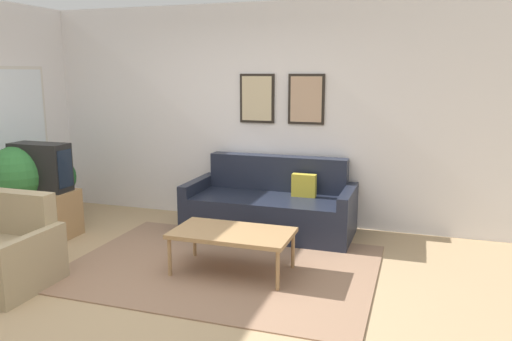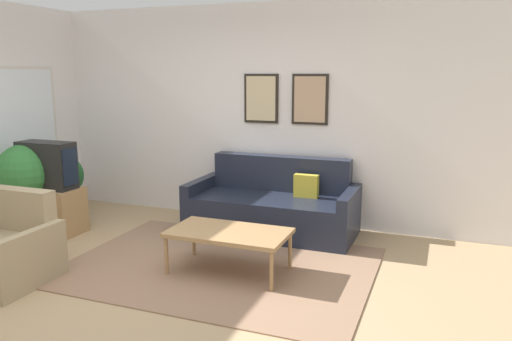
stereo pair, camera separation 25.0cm
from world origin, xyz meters
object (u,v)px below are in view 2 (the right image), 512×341
(armchair, at_px, (3,252))
(coffee_table, at_px, (229,234))
(couch, at_px, (273,207))
(tv, at_px, (47,165))
(potted_plant_tall, at_px, (25,175))

(armchair, bearing_deg, coffee_table, 13.71)
(couch, distance_m, tv, 2.68)
(coffee_table, distance_m, potted_plant_tall, 2.73)
(couch, relative_size, potted_plant_tall, 1.84)
(tv, xyz_separation_m, armchair, (0.63, -1.26, -0.54))
(coffee_table, distance_m, tv, 2.53)
(couch, height_order, armchair, couch)
(couch, xyz_separation_m, potted_plant_tall, (-2.69, -1.06, 0.40))
(couch, bearing_deg, coffee_table, -89.38)
(couch, bearing_deg, tv, -158.56)
(couch, bearing_deg, potted_plant_tall, -158.43)
(armchair, bearing_deg, couch, 38.23)
(coffee_table, bearing_deg, couch, 90.62)
(armchair, height_order, potted_plant_tall, potted_plant_tall)
(potted_plant_tall, bearing_deg, tv, 22.88)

